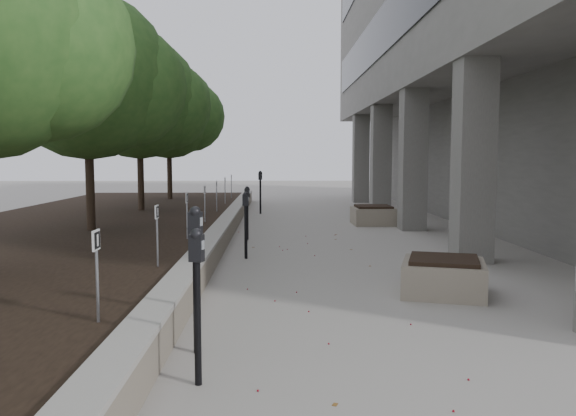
{
  "coord_description": "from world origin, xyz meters",
  "views": [
    {
      "loc": [
        -0.53,
        -5.31,
        2.1
      ],
      "look_at": [
        -0.27,
        6.35,
        1.05
      ],
      "focal_mm": 35.8,
      "sensor_mm": 36.0,
      "label": 1
    }
  ],
  "objects": [
    {
      "name": "ground",
      "position": [
        0.0,
        0.0,
        0.0
      ],
      "size": [
        90.0,
        90.0,
        0.0
      ],
      "primitive_type": "plane",
      "color": "gray",
      "rests_on": "ground"
    },
    {
      "name": "retaining_wall",
      "position": [
        -1.82,
        9.0,
        0.25
      ],
      "size": [
        0.39,
        26.0,
        0.5
      ],
      "primitive_type": null,
      "color": "gray",
      "rests_on": "ground"
    },
    {
      "name": "planting_bed",
      "position": [
        -5.5,
        9.0,
        0.2
      ],
      "size": [
        7.0,
        26.0,
        0.4
      ],
      "primitive_type": "cube",
      "color": "black",
      "rests_on": "ground"
    },
    {
      "name": "crabapple_tree_3",
      "position": [
        -4.8,
        8.0,
        3.12
      ],
      "size": [
        4.6,
        4.0,
        5.44
      ],
      "primitive_type": null,
      "color": "#2D5A22",
      "rests_on": "planting_bed"
    },
    {
      "name": "crabapple_tree_4",
      "position": [
        -4.8,
        13.0,
        3.12
      ],
      "size": [
        4.6,
        4.0,
        5.44
      ],
      "primitive_type": null,
      "color": "#2D5A22",
      "rests_on": "planting_bed"
    },
    {
      "name": "crabapple_tree_5",
      "position": [
        -4.8,
        18.0,
        3.12
      ],
      "size": [
        4.6,
        4.0,
        5.44
      ],
      "primitive_type": null,
      "color": "#2D5A22",
      "rests_on": "planting_bed"
    },
    {
      "name": "parking_sign_2",
      "position": [
        -2.35,
        0.5,
        0.88
      ],
      "size": [
        0.04,
        0.22,
        0.96
      ],
      "primitive_type": null,
      "color": "black",
      "rests_on": "planting_bed"
    },
    {
      "name": "parking_sign_3",
      "position": [
        -2.35,
        3.5,
        0.88
      ],
      "size": [
        0.04,
        0.22,
        0.96
      ],
      "primitive_type": null,
      "color": "black",
      "rests_on": "planting_bed"
    },
    {
      "name": "parking_sign_4",
      "position": [
        -2.35,
        6.5,
        0.88
      ],
      "size": [
        0.04,
        0.22,
        0.96
      ],
      "primitive_type": null,
      "color": "black",
      "rests_on": "planting_bed"
    },
    {
      "name": "parking_sign_5",
      "position": [
        -2.35,
        9.5,
        0.88
      ],
      "size": [
        0.04,
        0.22,
        0.96
      ],
      "primitive_type": null,
      "color": "black",
      "rests_on": "planting_bed"
    },
    {
      "name": "parking_sign_6",
      "position": [
        -2.35,
        12.5,
        0.88
      ],
      "size": [
        0.04,
        0.22,
        0.96
      ],
      "primitive_type": null,
      "color": "black",
      "rests_on": "planting_bed"
    },
    {
      "name": "parking_sign_7",
      "position": [
        -2.35,
        15.5,
        0.88
      ],
      "size": [
        0.04,
        0.22,
        0.96
      ],
      "primitive_type": null,
      "color": "black",
      "rests_on": "planting_bed"
    },
    {
      "name": "parking_sign_8",
      "position": [
        -2.35,
        18.5,
        0.88
      ],
      "size": [
        0.04,
        0.22,
        0.96
      ],
      "primitive_type": null,
      "color": "black",
      "rests_on": "planting_bed"
    },
    {
      "name": "parking_meter_1",
      "position": [
        -1.24,
        -0.18,
        0.73
      ],
      "size": [
        0.17,
        0.14,
        1.45
      ],
      "primitive_type": null,
      "rotation": [
        0.0,
        0.0,
        -0.3
      ],
      "color": "black",
      "rests_on": "ground"
    },
    {
      "name": "parking_meter_2",
      "position": [
        -1.37,
        0.69,
        0.79
      ],
      "size": [
        0.18,
        0.15,
        1.58
      ],
      "primitive_type": null,
      "rotation": [
        0.0,
        0.0,
        -0.27
      ],
      "color": "black",
      "rests_on": "ground"
    },
    {
      "name": "parking_meter_3",
      "position": [
        -1.13,
        6.39,
        0.69
      ],
      "size": [
        0.15,
        0.12,
        1.38
      ],
      "primitive_type": null,
      "rotation": [
        0.0,
        0.0,
        -0.18
      ],
      "color": "black",
      "rests_on": "ground"
    },
    {
      "name": "parking_meter_4",
      "position": [
        -1.24,
        9.11,
        0.68
      ],
      "size": [
        0.16,
        0.14,
        1.35
      ],
      "primitive_type": null,
      "rotation": [
        0.0,
        0.0,
        -0.36
      ],
      "color": "black",
      "rests_on": "ground"
    },
    {
      "name": "parking_meter_5",
      "position": [
        -1.08,
        15.75,
        0.79
      ],
      "size": [
        0.16,
        0.12,
        1.59
      ],
      "primitive_type": null,
      "rotation": [
        0.0,
        0.0,
        -0.08
      ],
      "color": "black",
      "rests_on": "ground"
    },
    {
      "name": "planter_front",
      "position": [
        2.04,
        3.26,
        0.28
      ],
      "size": [
        1.5,
        1.5,
        0.56
      ],
      "primitive_type": null,
      "rotation": [
        0.0,
        0.0,
        -0.28
      ],
      "color": "gray",
      "rests_on": "ground"
    },
    {
      "name": "planter_back",
      "position": [
        2.51,
        12.3,
        0.3
      ],
      "size": [
        1.29,
        1.29,
        0.59
      ],
      "primitive_type": null,
      "rotation": [
        0.0,
        0.0,
        0.02
      ],
      "color": "gray",
      "rests_on": "ground"
    },
    {
      "name": "berry_scatter",
      "position": [
        -0.1,
        5.0,
        0.01
      ],
      "size": [
        3.3,
        14.1,
        0.02
      ],
      "primitive_type": null,
      "color": "maroon",
      "rests_on": "ground"
    }
  ]
}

